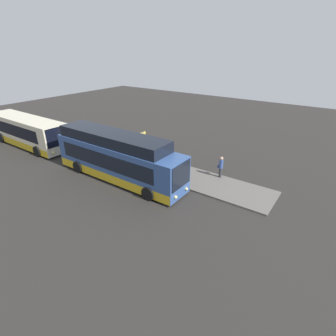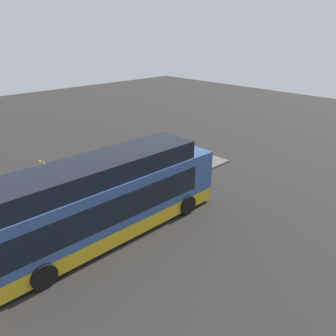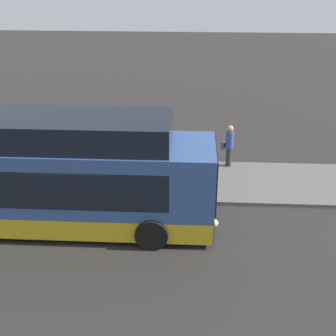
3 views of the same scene
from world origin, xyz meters
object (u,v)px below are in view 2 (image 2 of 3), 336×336
(suitcase, at_px, (104,191))
(sign_post, at_px, (45,178))
(passenger_boarding, at_px, (151,152))
(bus_lead, at_px, (104,203))
(passenger_waiting, at_px, (96,184))

(suitcase, xyz_separation_m, sign_post, (-2.81, 1.03, 1.35))
(suitcase, bearing_deg, passenger_boarding, 17.95)
(bus_lead, distance_m, passenger_boarding, 8.34)
(passenger_waiting, distance_m, sign_post, 2.62)
(passenger_waiting, distance_m, suitcase, 0.89)
(bus_lead, height_order, passenger_waiting, bus_lead)
(bus_lead, relative_size, passenger_boarding, 6.72)
(passenger_waiting, xyz_separation_m, suitcase, (0.57, 0.14, -0.67))
(suitcase, height_order, sign_post, sign_post)
(passenger_waiting, height_order, sign_post, sign_post)
(passenger_waiting, xyz_separation_m, sign_post, (-2.25, 1.17, 0.68))
(suitcase, distance_m, sign_post, 3.29)
(passenger_boarding, distance_m, sign_post, 7.72)
(passenger_boarding, relative_size, sign_post, 0.68)
(passenger_waiting, bearing_deg, sign_post, -179.20)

